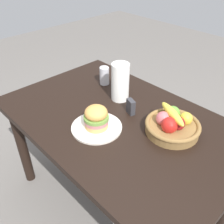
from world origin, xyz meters
TOP-DOWN VIEW (x-y plane):
  - ground_plane at (0.00, 0.00)m, footprint 8.00×8.00m
  - dining_table at (0.00, 0.00)m, footprint 1.40×0.90m
  - plate at (-0.01, -0.15)m, footprint 0.28×0.28m
  - sandwich at (-0.01, -0.15)m, footprint 0.13×0.13m
  - soda_can at (-0.36, 0.21)m, footprint 0.07×0.07m
  - fruit_basket at (0.28, 0.12)m, footprint 0.29×0.29m
  - paper_towel_roll at (-0.14, 0.15)m, footprint 0.11×0.11m
  - napkin_holder at (0.02, 0.08)m, footprint 0.07×0.05m

SIDE VIEW (x-z plane):
  - ground_plane at x=0.00m, z-range 0.00..0.00m
  - dining_table at x=0.00m, z-range 0.27..1.02m
  - plate at x=-0.01m, z-range 0.75..0.76m
  - napkin_holder at x=0.02m, z-range 0.75..0.84m
  - fruit_basket at x=0.28m, z-range 0.73..0.87m
  - soda_can at x=-0.36m, z-range 0.75..0.88m
  - sandwich at x=-0.01m, z-range 0.76..0.89m
  - paper_towel_roll at x=-0.14m, z-range 0.75..0.99m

